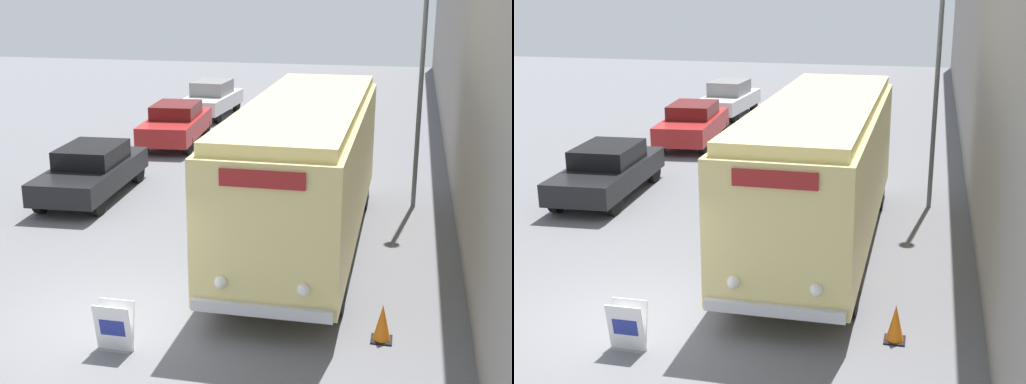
% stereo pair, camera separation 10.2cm
% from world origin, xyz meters
% --- Properties ---
extents(ground_plane, '(80.00, 80.00, 0.00)m').
position_xyz_m(ground_plane, '(0.00, 0.00, 0.00)').
color(ground_plane, slate).
extents(building_wall_right, '(0.30, 60.00, 7.64)m').
position_xyz_m(building_wall_right, '(6.39, 10.00, 3.82)').
color(building_wall_right, gray).
rests_on(building_wall_right, ground_plane).
extents(vintage_bus, '(2.52, 9.31, 3.36)m').
position_xyz_m(vintage_bus, '(2.76, 4.39, 1.90)').
color(vintage_bus, black).
rests_on(vintage_bus, ground_plane).
extents(sign_board, '(0.62, 0.32, 0.85)m').
position_xyz_m(sign_board, '(0.45, -0.92, 0.41)').
color(sign_board, gray).
rests_on(sign_board, ground_plane).
extents(streetlamp, '(0.36, 0.36, 7.00)m').
position_xyz_m(streetlamp, '(5.19, 8.02, 4.49)').
color(streetlamp, '#595E60').
rests_on(streetlamp, ground_plane).
extents(parked_car_near, '(2.04, 4.68, 1.45)m').
position_xyz_m(parked_car_near, '(-3.61, 7.05, 0.75)').
color(parked_car_near, black).
rests_on(parked_car_near, ground_plane).
extents(parked_car_mid, '(2.20, 4.70, 1.49)m').
position_xyz_m(parked_car_mid, '(-3.43, 13.87, 0.77)').
color(parked_car_mid, black).
rests_on(parked_car_mid, ground_plane).
extents(parked_car_far, '(1.88, 4.33, 1.56)m').
position_xyz_m(parked_car_far, '(-3.64, 19.45, 0.79)').
color(parked_car_far, black).
rests_on(parked_car_far, ground_plane).
extents(traffic_cone, '(0.36, 0.36, 0.66)m').
position_xyz_m(traffic_cone, '(4.73, 0.34, 0.32)').
color(traffic_cone, black).
rests_on(traffic_cone, ground_plane).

